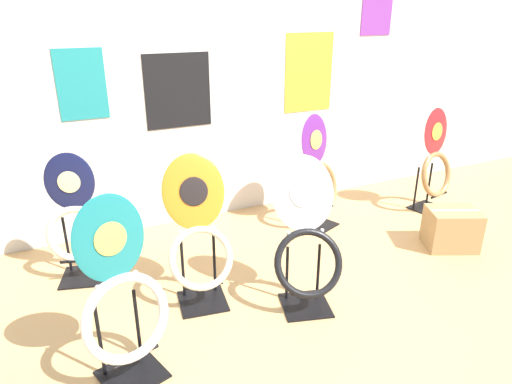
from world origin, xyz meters
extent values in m
plane|color=tan|center=(0.00, 0.00, 0.00)|extent=(14.00, 14.00, 0.00)
cube|color=silver|center=(0.00, 2.01, 1.30)|extent=(8.00, 0.06, 2.60)
cube|color=purple|center=(1.14, 1.98, 1.68)|extent=(0.33, 0.01, 0.46)
cube|color=yellow|center=(0.47, 1.98, 1.16)|extent=(0.46, 0.01, 0.66)
cube|color=teal|center=(-1.38, 1.98, 1.18)|extent=(0.33, 0.01, 0.49)
cube|color=black|center=(-0.69, 1.98, 1.08)|extent=(0.51, 0.01, 0.56)
cube|color=black|center=(-0.41, 0.49, 0.01)|extent=(0.35, 0.35, 0.01)
cylinder|color=black|center=(-0.48, 0.61, 0.19)|extent=(0.02, 0.02, 0.35)
cylinder|color=black|center=(-0.29, 0.55, 0.19)|extent=(0.02, 0.02, 0.35)
cylinder|color=black|center=(-0.43, 0.42, 0.15)|extent=(0.22, 0.08, 0.02)
torus|color=black|center=(-0.42, 0.47, 0.31)|extent=(0.46, 0.35, 0.37)
ellipsoid|color=white|center=(-0.37, 0.65, 0.68)|extent=(0.41, 0.28, 0.43)
ellipsoid|color=silver|center=(-0.37, 0.63, 0.68)|extent=(0.18, 0.11, 0.16)
sphere|color=silver|center=(-0.49, 0.59, 0.47)|extent=(0.02, 0.02, 0.02)
sphere|color=silver|center=(-0.29, 0.54, 0.47)|extent=(0.02, 0.02, 0.02)
cube|color=black|center=(-1.58, 1.41, 0.01)|extent=(0.35, 0.35, 0.01)
cylinder|color=black|center=(-1.65, 1.52, 0.21)|extent=(0.02, 0.02, 0.39)
cylinder|color=black|center=(-1.46, 1.47, 0.21)|extent=(0.02, 0.02, 0.39)
cylinder|color=black|center=(-1.60, 1.34, 0.17)|extent=(0.22, 0.08, 0.02)
torus|color=beige|center=(-1.59, 1.39, 0.33)|extent=(0.39, 0.22, 0.37)
ellipsoid|color=#141942|center=(-1.57, 1.43, 0.68)|extent=(0.30, 0.12, 0.37)
ellipsoid|color=beige|center=(-1.58, 1.42, 0.68)|extent=(0.13, 0.05, 0.14)
sphere|color=silver|center=(-1.66, 1.45, 0.49)|extent=(0.02, 0.02, 0.02)
sphere|color=silver|center=(-1.50, 1.40, 0.49)|extent=(0.02, 0.02, 0.02)
cube|color=black|center=(1.33, 1.25, 0.01)|extent=(0.33, 0.33, 0.01)
cylinder|color=black|center=(1.22, 1.32, 0.20)|extent=(0.02, 0.02, 0.38)
cylinder|color=black|center=(1.41, 1.35, 0.20)|extent=(0.02, 0.02, 0.38)
cylinder|color=black|center=(1.35, 1.17, 0.16)|extent=(0.22, 0.06, 0.02)
torus|color=#9E7042|center=(1.34, 1.22, 0.34)|extent=(0.42, 0.22, 0.40)
ellipsoid|color=#AD1E23|center=(1.32, 1.29, 0.70)|extent=(0.33, 0.12, 0.40)
ellipsoid|color=yellow|center=(1.33, 1.28, 0.71)|extent=(0.15, 0.05, 0.15)
sphere|color=silver|center=(1.24, 1.25, 0.51)|extent=(0.02, 0.02, 0.02)
sphere|color=silver|center=(1.41, 1.29, 0.51)|extent=(0.02, 0.02, 0.02)
cube|color=black|center=(0.25, 1.41, 0.01)|extent=(0.36, 0.36, 0.01)
cylinder|color=black|center=(0.12, 1.46, 0.20)|extent=(0.02, 0.02, 0.38)
cylinder|color=black|center=(0.31, 1.53, 0.20)|extent=(0.02, 0.02, 0.38)
cylinder|color=black|center=(0.28, 1.34, 0.16)|extent=(0.22, 0.10, 0.02)
torus|color=#9E7042|center=(0.26, 1.39, 0.34)|extent=(0.45, 0.30, 0.41)
ellipsoid|color=#60237F|center=(0.23, 1.46, 0.72)|extent=(0.33, 0.19, 0.40)
ellipsoid|color=#E5CC4C|center=(0.23, 1.45, 0.72)|extent=(0.15, 0.08, 0.15)
sphere|color=silver|center=(0.15, 1.41, 0.52)|extent=(0.02, 0.02, 0.02)
sphere|color=silver|center=(0.32, 1.47, 0.52)|extent=(0.02, 0.02, 0.02)
cube|color=black|center=(-0.96, 0.80, 0.01)|extent=(0.32, 0.32, 0.01)
cylinder|color=black|center=(-1.04, 0.91, 0.21)|extent=(0.02, 0.02, 0.39)
cylinder|color=black|center=(-0.84, 0.88, 0.21)|extent=(0.02, 0.02, 0.39)
cylinder|color=black|center=(-0.97, 0.73, 0.17)|extent=(0.22, 0.05, 0.02)
torus|color=beige|center=(-0.96, 0.78, 0.32)|extent=(0.41, 0.28, 0.35)
ellipsoid|color=orange|center=(-0.93, 0.94, 0.68)|extent=(0.39, 0.23, 0.43)
ellipsoid|color=black|center=(-0.94, 0.92, 0.68)|extent=(0.17, 0.09, 0.16)
sphere|color=silver|center=(-1.05, 0.88, 0.47)|extent=(0.02, 0.02, 0.02)
sphere|color=silver|center=(-0.85, 0.85, 0.47)|extent=(0.02, 0.02, 0.02)
cube|color=black|center=(-1.47, 0.38, 0.01)|extent=(0.35, 0.35, 0.01)
cylinder|color=black|center=(-1.59, 0.44, 0.21)|extent=(0.02, 0.02, 0.39)
cylinder|color=black|center=(-1.40, 0.50, 0.21)|extent=(0.02, 0.02, 0.39)
cylinder|color=black|center=(-1.45, 0.31, 0.17)|extent=(0.22, 0.08, 0.02)
torus|color=silver|center=(-1.46, 0.36, 0.35)|extent=(0.45, 0.28, 0.42)
ellipsoid|color=#197075|center=(-1.48, 0.43, 0.74)|extent=(0.34, 0.16, 0.41)
ellipsoid|color=#EADB4C|center=(-1.48, 0.42, 0.74)|extent=(0.15, 0.07, 0.15)
sphere|color=silver|center=(-1.57, 0.39, 0.53)|extent=(0.02, 0.02, 0.02)
sphere|color=silver|center=(-1.39, 0.44, 0.53)|extent=(0.02, 0.02, 0.02)
cube|color=#A37F51|center=(0.95, 0.67, 0.15)|extent=(0.44, 0.40, 0.30)
cube|color=#B7AD89|center=(0.95, 0.67, 0.30)|extent=(0.33, 0.18, 0.00)
camera|label=1|loc=(-1.67, -1.45, 1.67)|focal=32.00mm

